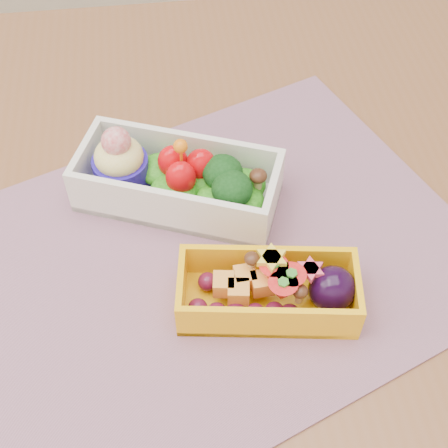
{
  "coord_description": "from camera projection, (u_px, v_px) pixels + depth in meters",
  "views": [
    {
      "loc": [
        0.0,
        -0.36,
        1.21
      ],
      "look_at": [
        0.05,
        -0.02,
        0.79
      ],
      "focal_mm": 50.43,
      "sensor_mm": 36.0,
      "label": 1
    }
  ],
  "objects": [
    {
      "name": "table",
      "position": [
        177.0,
        298.0,
        0.66
      ],
      "size": [
        1.2,
        0.8,
        0.75
      ],
      "color": "brown",
      "rests_on": "ground"
    },
    {
      "name": "placemat",
      "position": [
        216.0,
        256.0,
        0.57
      ],
      "size": [
        0.54,
        0.49,
        0.0
      ],
      "primitive_type": "cube",
      "rotation": [
        0.0,
        0.0,
        0.38
      ],
      "color": "gray",
      "rests_on": "table"
    },
    {
      "name": "bento_white",
      "position": [
        177.0,
        180.0,
        0.59
      ],
      "size": [
        0.21,
        0.15,
        0.08
      ],
      "rotation": [
        0.0,
        0.0,
        -0.38
      ],
      "color": "white",
      "rests_on": "placemat"
    },
    {
      "name": "bento_yellow",
      "position": [
        272.0,
        290.0,
        0.52
      ],
      "size": [
        0.16,
        0.09,
        0.05
      ],
      "rotation": [
        0.0,
        0.0,
        -0.15
      ],
      "color": "#FFB50D",
      "rests_on": "placemat"
    }
  ]
}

